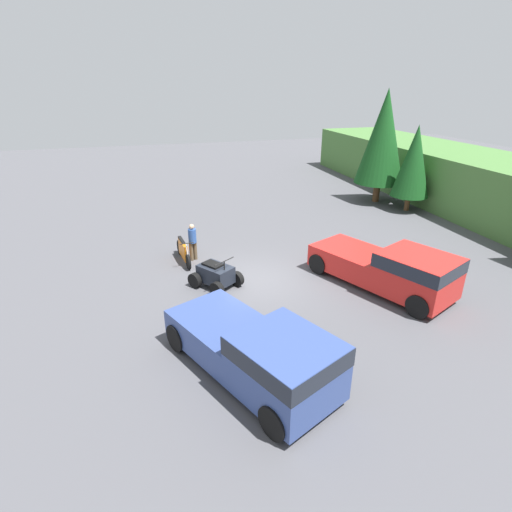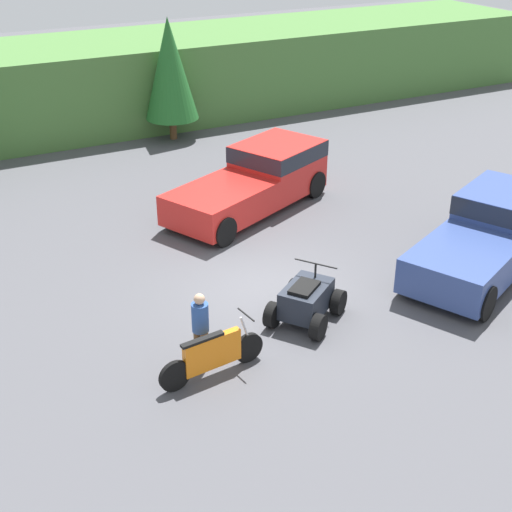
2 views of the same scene
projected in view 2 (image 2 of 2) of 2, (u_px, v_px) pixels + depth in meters
The scene contains 8 objects.
ground_plane at pixel (267, 290), 17.83m from camera, with size 80.00×80.00×0.00m, color #4C4C51.
hillside_backdrop at pixel (84, 85), 29.64m from camera, with size 44.00×6.00×3.36m.
tree_mid_right at pixel (170, 69), 27.36m from camera, with size 2.08×2.08×4.73m.
pickup_truck_red at pixel (258, 177), 22.15m from camera, with size 6.06×4.27×1.80m.
pickup_truck_second at pixel (490, 232), 18.63m from camera, with size 5.81×4.20×1.80m.
dirt_bike at pixel (212, 355), 14.50m from camera, with size 2.42×0.60×1.19m.
quad_atv at pixel (306, 301), 16.39m from camera, with size 2.26×2.15×1.26m.
rider_person at pixel (201, 327), 14.63m from camera, with size 0.46×0.46×1.71m.
Camera 2 is at (-7.44, -13.55, 8.94)m, focal length 50.00 mm.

